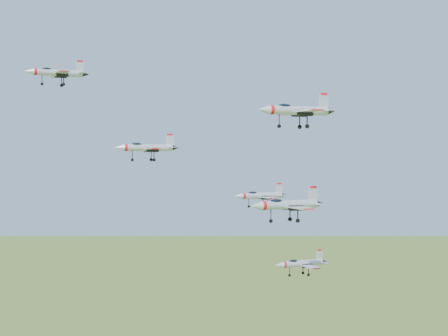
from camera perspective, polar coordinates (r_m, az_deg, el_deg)
name	(u,v)px	position (r m, az deg, el deg)	size (l,w,h in m)	color
jet_lead	(56,73)	(115.59, -15.08, 8.42)	(11.41, 9.38, 3.06)	#B5BBC3
jet_left_high	(146,147)	(106.29, -7.11, 1.88)	(11.24, 9.26, 3.01)	#B5BBC3
jet_right_high	(296,110)	(89.07, 6.61, 5.27)	(12.32, 10.14, 3.30)	#B5BBC3
jet_left_low	(260,195)	(116.18, 3.34, -2.51)	(10.75, 8.85, 2.88)	#B5BBC3
jet_right_low	(287,205)	(97.62, 5.78, -3.34)	(13.17, 10.84, 3.53)	#B5BBC3
jet_trail	(301,263)	(117.48, 7.04, -8.64)	(11.05, 9.06, 2.96)	#B5BBC3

